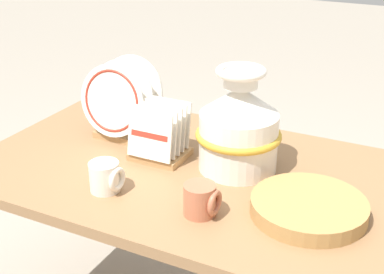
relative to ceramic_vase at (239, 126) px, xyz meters
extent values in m
cube|color=olive|center=(-0.13, -0.07, -0.16)|extent=(1.40, 0.85, 0.03)
cylinder|color=olive|center=(-0.78, 0.30, -0.51)|extent=(0.06, 0.06, 0.66)
cylinder|color=white|center=(0.00, 0.00, -0.05)|extent=(0.25, 0.25, 0.19)
cone|color=white|center=(0.00, 0.00, 0.09)|extent=(0.25, 0.25, 0.09)
cylinder|color=white|center=(0.00, 0.00, 0.15)|extent=(0.10, 0.10, 0.05)
torus|color=white|center=(0.00, 0.00, 0.18)|extent=(0.15, 0.15, 0.02)
torus|color=gold|center=(0.00, 0.00, -0.03)|extent=(0.27, 0.27, 0.02)
cube|color=tan|center=(-0.47, 0.05, -0.13)|extent=(0.18, 0.15, 0.02)
cylinder|color=tan|center=(-0.53, 0.11, -0.09)|extent=(0.01, 0.01, 0.07)
cylinder|color=tan|center=(-0.41, 0.11, -0.09)|extent=(0.01, 0.01, 0.07)
cylinder|color=white|center=(-0.47, -0.01, 0.01)|extent=(0.26, 0.05, 0.25)
torus|color=#B23323|center=(-0.47, -0.01, 0.01)|extent=(0.22, 0.05, 0.22)
cylinder|color=white|center=(-0.47, 0.05, 0.01)|extent=(0.26, 0.05, 0.25)
cylinder|color=white|center=(-0.47, 0.12, 0.01)|extent=(0.26, 0.05, 0.25)
cube|color=tan|center=(-0.26, -0.04, -0.13)|extent=(0.18, 0.15, 0.02)
cylinder|color=tan|center=(-0.32, 0.02, -0.09)|extent=(0.01, 0.01, 0.07)
cylinder|color=tan|center=(-0.20, 0.02, -0.09)|extent=(0.01, 0.01, 0.07)
cube|color=white|center=(-0.26, -0.11, -0.04)|extent=(0.16, 0.03, 0.16)
cube|color=white|center=(-0.26, -0.07, -0.04)|extent=(0.16, 0.03, 0.16)
cube|color=white|center=(-0.26, -0.04, -0.04)|extent=(0.16, 0.03, 0.16)
cube|color=white|center=(-0.26, -0.01, -0.04)|extent=(0.16, 0.03, 0.16)
cube|color=white|center=(-0.26, 0.02, -0.04)|extent=(0.16, 0.03, 0.16)
cube|color=#B23323|center=(-0.26, -0.11, -0.04)|extent=(0.13, 0.01, 0.02)
cylinder|color=#AD7F47|center=(0.28, -0.17, -0.14)|extent=(0.32, 0.32, 0.01)
cylinder|color=#AD7F47|center=(0.28, -0.17, -0.13)|extent=(0.32, 0.32, 0.01)
cylinder|color=#AD7F47|center=(0.28, -0.17, -0.12)|extent=(0.32, 0.32, 0.01)
cylinder|color=#AD7F47|center=(0.28, -0.17, -0.11)|extent=(0.32, 0.32, 0.01)
cylinder|color=#AD7F47|center=(0.28, -0.17, -0.10)|extent=(0.32, 0.32, 0.01)
cylinder|color=#B76647|center=(0.01, -0.30, -0.10)|extent=(0.09, 0.09, 0.09)
torus|color=#B76647|center=(0.06, -0.30, -0.10)|extent=(0.02, 0.07, 0.07)
cylinder|color=silver|center=(-0.30, -0.31, -0.10)|extent=(0.09, 0.09, 0.09)
torus|color=silver|center=(-0.25, -0.31, -0.10)|extent=(0.02, 0.07, 0.07)
camera|label=1|loc=(0.55, -1.43, 0.66)|focal=50.00mm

